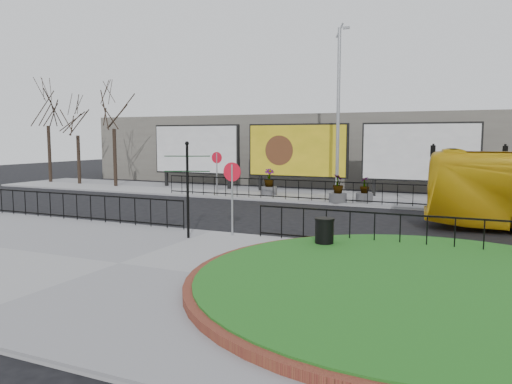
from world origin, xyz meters
The scene contains 25 objects.
ground centered at (0.00, 0.00, 0.00)m, with size 90.00×90.00×0.00m, color black.
pavement_near centered at (0.00, -5.00, 0.06)m, with size 30.00×10.00×0.12m, color gray.
pavement_far centered at (0.00, 12.00, 0.06)m, with size 44.00×6.00×0.12m, color gray.
brick_edge centered at (7.50, -4.00, 0.21)m, with size 10.40×10.40×0.18m, color brown.
grass_lawn centered at (7.50, -4.00, 0.23)m, with size 10.00×10.00×0.22m, color #1A5516.
railing_near_left centered at (-6.00, -0.30, 0.67)m, with size 10.00×0.10×1.10m, color black, non-canonical shape.
railing_near_right centered at (6.50, -0.30, 0.67)m, with size 9.00×0.10×1.10m, color black, non-canonical shape.
railing_far centered at (1.00, 9.30, 0.67)m, with size 18.00×0.10×1.10m, color black, non-canonical shape.
speed_sign_far centered at (-5.00, 9.40, 1.92)m, with size 0.64×0.07×2.47m.
speed_sign_near centered at (1.00, -0.40, 1.92)m, with size 0.64×0.07×2.47m.
billboard_left centered at (-8.50, 12.97, 2.60)m, with size 6.20×0.31×4.10m.
billboard_mid centered at (-1.50, 12.97, 2.60)m, with size 6.20×0.31×4.10m.
billboard_right centered at (5.50, 12.97, 2.60)m, with size 6.20×0.31×4.10m.
lamp_post centered at (1.51, 11.00, 4.83)m, with size 0.74×0.18×9.23m.
signal_pole_a centered at (6.50, 9.34, 2.10)m, with size 0.22×0.26×3.00m.
signal_pole_b centered at (9.50, 9.34, 2.10)m, with size 0.22×0.26×3.00m.
tree_left centered at (-14.00, 11.50, 3.62)m, with size 2.00×2.00×7.00m, color #2D2119, non-canonical shape.
tree_mid centered at (-17.50, 11.80, 3.22)m, with size 2.00×2.00×6.20m, color #2D2119, non-canonical shape.
tree_far centered at (-20.50, 12.00, 3.87)m, with size 2.00×2.00×7.50m, color #2D2119, non-canonical shape.
building_backdrop centered at (0.00, 22.00, 2.50)m, with size 40.00×10.00×5.00m, color #625F56.
fingerpost_sign centered at (-0.13, -1.39, 2.03)m, with size 1.45×0.77×3.17m.
litter_bin centered at (4.50, -1.33, 0.61)m, with size 0.58×0.58×0.96m.
planter_a centered at (-2.47, 11.00, 0.71)m, with size 0.90×0.90×1.50m.
planter_b centered at (2.00, 9.40, 0.66)m, with size 0.90×0.90×1.44m.
planter_c centered at (3.19, 10.16, 0.57)m, with size 0.86×0.86×1.29m.
Camera 1 is at (8.62, -15.21, 3.44)m, focal length 35.00 mm.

